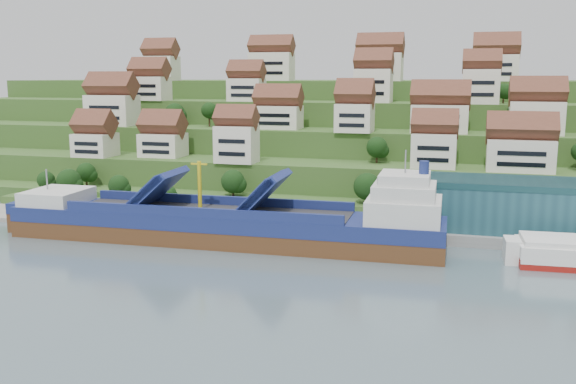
% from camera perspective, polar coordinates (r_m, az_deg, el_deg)
% --- Properties ---
extents(ground, '(300.00, 300.00, 0.00)m').
position_cam_1_polar(ground, '(124.67, 0.42, -4.83)').
color(ground, slate).
rests_on(ground, ground).
extents(quay, '(180.00, 14.00, 2.20)m').
position_cam_1_polar(quay, '(135.26, 10.35, -3.32)').
color(quay, gray).
rests_on(quay, ground).
extents(pebble_beach, '(45.00, 20.00, 1.00)m').
position_cam_1_polar(pebble_beach, '(159.76, -18.85, -1.84)').
color(pebble_beach, gray).
rests_on(pebble_beach, ground).
extents(hillside, '(260.00, 128.00, 31.00)m').
position_cam_1_polar(hillside, '(222.98, 7.56, 4.55)').
color(hillside, '#2D4C1E').
rests_on(hillside, ground).
extents(hillside_village, '(153.37, 64.96, 29.05)m').
position_cam_1_polar(hillside_village, '(180.36, 7.08, 7.79)').
color(hillside_village, white).
rests_on(hillside_village, ground).
extents(hillside_trees, '(136.60, 62.36, 31.55)m').
position_cam_1_polar(hillside_trees, '(166.60, 0.40, 4.69)').
color(hillside_trees, '#173812').
rests_on(hillside_trees, ground).
extents(warehouse, '(60.00, 15.00, 10.00)m').
position_cam_1_polar(warehouse, '(136.86, 23.97, -1.28)').
color(warehouse, '#22505C').
rests_on(warehouse, quay).
extents(flagpole, '(1.28, 0.16, 8.00)m').
position_cam_1_polar(flagpole, '(129.35, 9.38, -1.29)').
color(flagpole, gray).
rests_on(flagpole, quay).
extents(beach_huts, '(14.40, 3.70, 2.20)m').
position_cam_1_polar(beach_huts, '(159.59, -19.73, -1.32)').
color(beach_huts, white).
rests_on(beach_huts, pebble_beach).
extents(cargo_ship, '(86.77, 15.91, 19.28)m').
position_cam_1_polar(cargo_ship, '(126.66, -4.90, -2.96)').
color(cargo_ship, '#533119').
rests_on(cargo_ship, ground).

